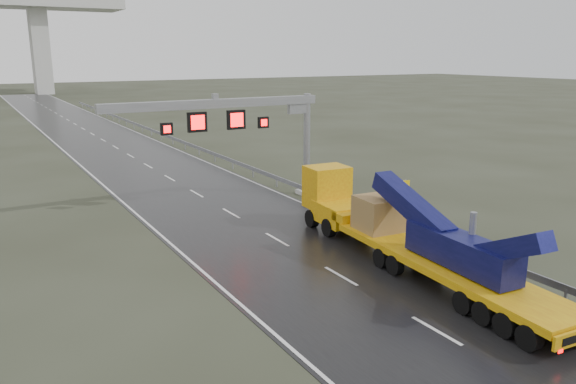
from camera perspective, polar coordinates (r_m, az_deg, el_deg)
ground at (r=23.14m, az=11.27°, el=-11.70°), size 400.00×400.00×0.00m
road at (r=58.06m, az=-15.72°, el=3.56°), size 11.00×200.00×0.02m
guardrail at (r=50.58m, az=-6.13°, el=3.33°), size 0.20×140.00×1.40m
sign_gantry at (r=37.41m, az=-4.33°, el=7.27°), size 14.90×1.20×7.42m
heavy_haul_truck at (r=28.08m, az=10.56°, el=-3.45°), size 3.85×18.13×4.23m
exit_sign_pair at (r=35.07m, az=11.19°, el=0.05°), size 1.36×0.40×2.39m
striped_barrier at (r=36.85m, az=4.00°, el=-0.75°), size 0.74×0.43×1.21m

